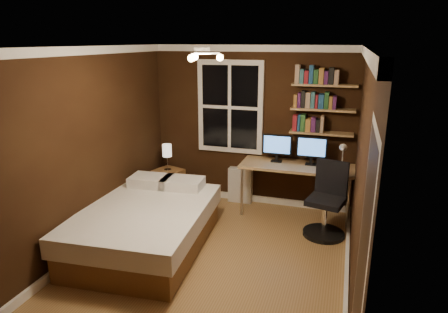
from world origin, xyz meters
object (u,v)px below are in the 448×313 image
(desk_lamp, at_px, (343,157))
(office_chair, at_px, (326,208))
(nightstand, at_px, (168,185))
(bed, at_px, (146,226))
(monitor_left, at_px, (277,148))
(desk, at_px, (297,169))
(monitor_right, at_px, (312,151))
(bedside_lamp, at_px, (167,157))
(radiator, at_px, (240,185))

(desk_lamp, relative_size, office_chair, 0.43)
(office_chair, bearing_deg, nightstand, -177.50)
(bed, xyz_separation_m, monitor_left, (1.35, 1.67, 0.70))
(nightstand, distance_m, monitor_left, 1.92)
(monitor_left, distance_m, office_chair, 1.18)
(desk, bearing_deg, monitor_right, 23.48)
(nightstand, height_order, desk_lamp, desk_lamp)
(bedside_lamp, xyz_separation_m, radiator, (1.16, 0.27, -0.45))
(desk, distance_m, monitor_left, 0.43)
(radiator, relative_size, office_chair, 0.57)
(nightstand, distance_m, radiator, 1.19)
(nightstand, bearing_deg, monitor_left, 22.94)
(bed, distance_m, office_chair, 2.40)
(desk, bearing_deg, nightstand, -178.69)
(bedside_lamp, height_order, monitor_right, monitor_right)
(bedside_lamp, relative_size, desk_lamp, 0.99)
(nightstand, xyz_separation_m, radiator, (1.16, 0.27, 0.03))
(bed, height_order, nightstand, bed)
(bed, distance_m, radiator, 1.96)
(bedside_lamp, bearing_deg, desk_lamp, -1.43)
(desk, bearing_deg, desk_lamp, -10.34)
(desk_lamp, bearing_deg, radiator, 167.74)
(monitor_right, relative_size, office_chair, 0.44)
(monitor_left, bearing_deg, bedside_lamp, -175.76)
(nightstand, xyz_separation_m, monitor_right, (2.28, 0.13, 0.74))
(nightstand, xyz_separation_m, monitor_left, (1.77, 0.13, 0.74))
(bed, distance_m, desk, 2.35)
(radiator, bearing_deg, bedside_lamp, -166.85)
(bed, relative_size, nightstand, 4.16)
(desk_lamp, bearing_deg, office_chair, -109.79)
(bed, bearing_deg, office_chair, 21.68)
(radiator, xyz_separation_m, monitor_left, (0.60, -0.14, 0.71))
(bed, relative_size, desk, 1.30)
(nightstand, height_order, monitor_left, monitor_left)
(desk, relative_size, monitor_left, 3.73)
(bedside_lamp, relative_size, desk, 0.26)
(radiator, bearing_deg, bed, -112.41)
(radiator, distance_m, monitor_right, 1.33)
(bed, bearing_deg, bedside_lamp, 100.74)
(monitor_left, xyz_separation_m, office_chair, (0.81, -0.61, -0.61))
(nightstand, height_order, bedside_lamp, bedside_lamp)
(bedside_lamp, bearing_deg, monitor_right, 3.28)
(desk, bearing_deg, monitor_left, 165.63)
(nightstand, bearing_deg, desk_lamp, 17.28)
(bed, bearing_deg, radiator, 63.21)
(radiator, bearing_deg, desk_lamp, -12.26)
(desk_lamp, bearing_deg, bedside_lamp, 178.57)
(bed, bearing_deg, desk, 39.08)
(monitor_left, bearing_deg, monitor_right, 0.00)
(bedside_lamp, height_order, radiator, bedside_lamp)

